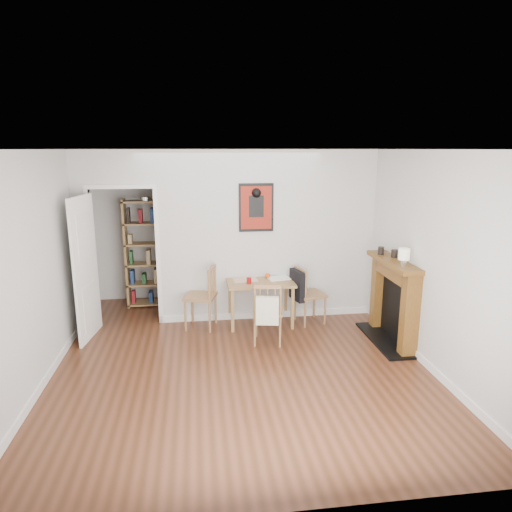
{
  "coord_description": "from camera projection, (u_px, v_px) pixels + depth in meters",
  "views": [
    {
      "loc": [
        -0.49,
        -5.38,
        2.61
      ],
      "look_at": [
        0.3,
        0.6,
        1.18
      ],
      "focal_mm": 32.0,
      "sensor_mm": 36.0,
      "label": 1
    }
  ],
  "objects": [
    {
      "name": "red_glass",
      "position": [
        249.0,
        281.0,
        6.67
      ],
      "size": [
        0.07,
        0.07,
        0.09
      ],
      "primitive_type": "cylinder",
      "color": "maroon",
      "rests_on": "dining_table"
    },
    {
      "name": "mantel_lamp",
      "position": [
        404.0,
        255.0,
        5.74
      ],
      "size": [
        0.14,
        0.14,
        0.22
      ],
      "color": "silver",
      "rests_on": "fireplace"
    },
    {
      "name": "placemat",
      "position": [
        245.0,
        280.0,
        6.87
      ],
      "size": [
        0.37,
        0.29,
        0.0
      ],
      "primitive_type": "cube",
      "rotation": [
        0.0,
        0.0,
        0.06
      ],
      "color": "#F0E5C6",
      "rests_on": "dining_table"
    },
    {
      "name": "bookshelf",
      "position": [
        149.0,
        254.0,
        7.61
      ],
      "size": [
        0.76,
        0.3,
        1.81
      ],
      "color": "#A07F4A",
      "rests_on": "ground"
    },
    {
      "name": "room_shell",
      "position": [
        236.0,
        238.0,
        6.86
      ],
      "size": [
        5.2,
        5.2,
        5.2
      ],
      "color": "#BAB9B7",
      "rests_on": "ground"
    },
    {
      "name": "ceramic_jar_b",
      "position": [
        381.0,
        251.0,
        6.38
      ],
      "size": [
        0.09,
        0.09,
        0.11
      ],
      "primitive_type": "cylinder",
      "color": "black",
      "rests_on": "fireplace"
    },
    {
      "name": "chair_left",
      "position": [
        200.0,
        297.0,
        6.73
      ],
      "size": [
        0.58,
        0.58,
        0.94
      ],
      "color": "olive",
      "rests_on": "ground"
    },
    {
      "name": "chair_right",
      "position": [
        309.0,
        294.0,
        6.92
      ],
      "size": [
        0.58,
        0.53,
        0.88
      ],
      "color": "olive",
      "rests_on": "ground"
    },
    {
      "name": "ground",
      "position": [
        239.0,
        357.0,
        5.85
      ],
      "size": [
        5.2,
        5.2,
        0.0
      ],
      "primitive_type": "plane",
      "color": "#592E1C",
      "rests_on": "ground"
    },
    {
      "name": "chair_front",
      "position": [
        268.0,
        312.0,
        6.2
      ],
      "size": [
        0.52,
        0.56,
        0.88
      ],
      "color": "olive",
      "rests_on": "ground"
    },
    {
      "name": "dining_table",
      "position": [
        260.0,
        286.0,
        6.83
      ],
      "size": [
        0.99,
        0.63,
        0.68
      ],
      "color": "#A07F4A",
      "rests_on": "ground"
    },
    {
      "name": "ceramic_jar_a",
      "position": [
        394.0,
        254.0,
        6.2
      ],
      "size": [
        0.09,
        0.09,
        0.11
      ],
      "primitive_type": "cylinder",
      "color": "black",
      "rests_on": "fireplace"
    },
    {
      "name": "orange_fruit",
      "position": [
        268.0,
        276.0,
        6.95
      ],
      "size": [
        0.08,
        0.08,
        0.08
      ],
      "primitive_type": "sphere",
      "color": "#DE4D0B",
      "rests_on": "dining_table"
    },
    {
      "name": "notebook",
      "position": [
        279.0,
        278.0,
        6.94
      ],
      "size": [
        0.37,
        0.31,
        0.02
      ],
      "primitive_type": "cube",
      "rotation": [
        0.0,
        0.0,
        0.21
      ],
      "color": "white",
      "rests_on": "dining_table"
    },
    {
      "name": "fireplace",
      "position": [
        394.0,
        298.0,
        6.22
      ],
      "size": [
        0.45,
        1.25,
        1.16
      ],
      "color": "brown",
      "rests_on": "ground"
    }
  ]
}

